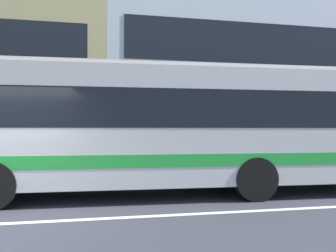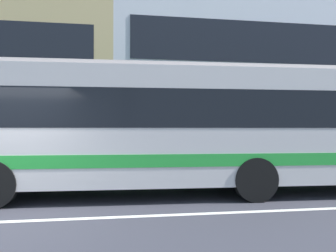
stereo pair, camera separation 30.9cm
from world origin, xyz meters
name	(u,v)px [view 1 (the left image)]	position (x,y,z in m)	size (l,w,h in m)	color
hedge_row_far	(96,165)	(1.64, 5.31, 0.41)	(22.64, 1.10, 0.83)	#2A7231
apartment_block_right	(255,76)	(11.80, 14.19, 5.22)	(19.52, 9.78, 10.43)	silver
transit_bus	(210,125)	(4.63, 2.03, 1.74)	(11.89, 2.97, 3.16)	beige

